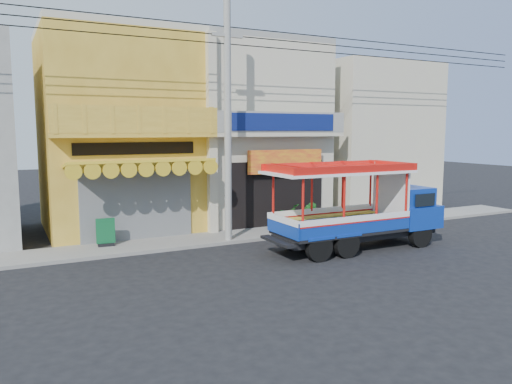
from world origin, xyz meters
TOP-DOWN VIEW (x-y plane):
  - ground at (0.00, 0.00)m, footprint 90.00×90.00m
  - sidewalk at (0.00, 4.00)m, footprint 30.00×2.00m
  - shophouse_left at (-4.00, 7.96)m, footprint 6.00×7.50m
  - shophouse_right at (2.00, 7.96)m, footprint 6.00×6.75m
  - party_pilaster at (-1.00, 4.85)m, footprint 0.35×0.30m
  - filler_building_right at (9.00, 8.00)m, footprint 6.00×6.00m
  - utility_pole at (-0.85, 3.30)m, footprint 28.00×0.26m
  - songthaew_truck at (3.16, 0.37)m, footprint 6.60×2.25m
  - green_sign at (-5.31, 4.35)m, footprint 0.65×0.34m
  - potted_plant_a at (1.95, 3.92)m, footprint 1.27×1.24m
  - potted_plant_b at (3.43, 4.13)m, footprint 0.69×0.65m
  - potted_plant_c at (3.12, 4.20)m, footprint 0.66×0.66m

SIDE VIEW (x-z plane):
  - ground at x=0.00m, z-range 0.00..0.00m
  - sidewalk at x=0.00m, z-range 0.00..0.12m
  - green_sign at x=-5.31m, z-range 0.04..1.04m
  - potted_plant_c at x=3.12m, z-range 0.12..1.11m
  - potted_plant_b at x=3.43m, z-range 0.12..1.11m
  - potted_plant_a at x=1.95m, z-range 0.12..1.19m
  - songthaew_truck at x=3.16m, z-range -0.06..3.03m
  - filler_building_right at x=9.00m, z-range 0.00..7.60m
  - party_pilaster at x=-1.00m, z-range 0.00..8.00m
  - shophouse_right at x=2.00m, z-range -0.01..8.23m
  - shophouse_left at x=-4.00m, z-range -0.01..8.23m
  - utility_pole at x=-0.85m, z-range 0.53..9.53m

